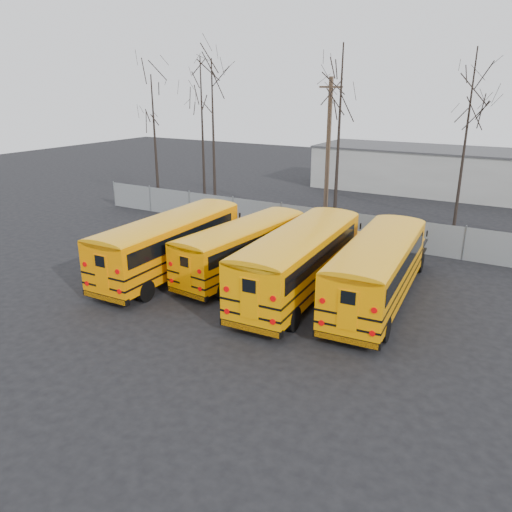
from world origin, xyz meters
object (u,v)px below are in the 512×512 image
Objects in this scene: bus_c at (301,256)px; bus_d at (379,264)px; bus_b at (245,244)px; utility_pole_left at (328,151)px; bus_a at (172,239)px.

bus_d is at bearing 10.45° from bus_c.
utility_pole_left is at bearing 97.29° from bus_b.
utility_pole_left is at bearing 76.53° from bus_a.
bus_a is 1.10× the size of bus_b.
bus_b is 0.91× the size of bus_d.
bus_b is 0.88× the size of bus_c.
bus_c reaches higher than bus_d.
bus_a reaches higher than bus_b.
bus_d is (7.33, -0.09, 0.18)m from bus_b.
bus_b is at bearing 26.31° from bus_a.
bus_c is 3.66m from bus_d.
bus_a is 7.27m from bus_c.
bus_c is 1.04× the size of bus_d.
bus_c is at bearing 5.47° from bus_a.
bus_c is 1.18× the size of utility_pole_left.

